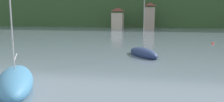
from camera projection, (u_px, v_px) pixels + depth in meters
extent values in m
cube|color=#2D4C28|center=(153.00, 4.00, 115.38)|extent=(352.00, 56.57, 21.96)
ellipsoid|color=#2D4C28|center=(211.00, 11.00, 123.16)|extent=(246.40, 39.60, 41.50)
cube|color=#BCB29E|center=(118.00, 21.00, 86.15)|extent=(4.11, 4.37, 5.77)
pyramid|color=brown|center=(118.00, 9.00, 85.51)|extent=(4.31, 4.59, 1.44)
cube|color=gray|center=(150.00, 18.00, 83.17)|extent=(3.64, 3.70, 7.74)
pyramid|color=brown|center=(150.00, 4.00, 82.41)|extent=(3.82, 3.88, 1.27)
ellipsoid|color=navy|center=(143.00, 53.00, 25.60)|extent=(4.50, 5.72, 1.26)
cylinder|color=#B7B7BC|center=(144.00, 20.00, 25.03)|extent=(0.07, 0.07, 6.85)
cylinder|color=#ADADB2|center=(148.00, 44.00, 24.43)|extent=(1.16, 1.84, 0.06)
ellipsoid|color=teal|center=(15.00, 82.00, 14.17)|extent=(5.36, 6.88, 1.63)
cylinder|color=#B7B7BC|center=(11.00, 17.00, 13.56)|extent=(0.08, 0.08, 7.21)
cylinder|color=#ADADB2|center=(16.00, 57.00, 15.39)|extent=(1.66, 2.63, 0.07)
sphere|color=red|center=(213.00, 44.00, 36.99)|extent=(0.47, 0.47, 0.47)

